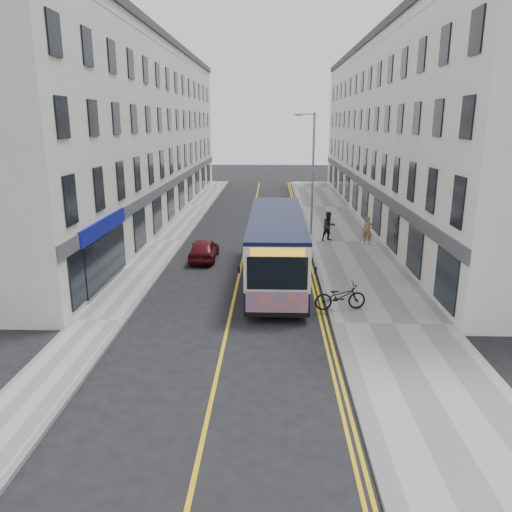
# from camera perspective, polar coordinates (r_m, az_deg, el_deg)

# --- Properties ---
(ground) EXTENTS (140.00, 140.00, 0.00)m
(ground) POSITION_cam_1_polar(r_m,az_deg,el_deg) (20.31, -2.89, -6.45)
(ground) COLOR black
(ground) RESTS_ON ground
(pavement_east) EXTENTS (4.50, 64.00, 0.12)m
(pavement_east) POSITION_cam_1_polar(r_m,az_deg,el_deg) (32.02, 10.13, 1.55)
(pavement_east) COLOR #959598
(pavement_east) RESTS_ON ground
(pavement_west) EXTENTS (2.00, 64.00, 0.12)m
(pavement_west) POSITION_cam_1_polar(r_m,az_deg,el_deg) (32.38, -9.99, 1.71)
(pavement_west) COLOR #959598
(pavement_west) RESTS_ON ground
(kerb_east) EXTENTS (0.18, 64.00, 0.13)m
(kerb_east) POSITION_cam_1_polar(r_m,az_deg,el_deg) (31.78, 6.11, 1.61)
(kerb_east) COLOR slate
(kerb_east) RESTS_ON ground
(kerb_west) EXTENTS (0.18, 64.00, 0.13)m
(kerb_west) POSITION_cam_1_polar(r_m,az_deg,el_deg) (32.19, -8.24, 1.71)
(kerb_west) COLOR slate
(kerb_west) RESTS_ON ground
(road_centre_line) EXTENTS (0.12, 64.00, 0.01)m
(road_centre_line) POSITION_cam_1_polar(r_m,az_deg,el_deg) (31.75, -1.11, 1.57)
(road_centre_line) COLOR gold
(road_centre_line) RESTS_ON ground
(road_dbl_yellow_inner) EXTENTS (0.10, 64.00, 0.01)m
(road_dbl_yellow_inner) POSITION_cam_1_polar(r_m,az_deg,el_deg) (31.76, 5.30, 1.51)
(road_dbl_yellow_inner) COLOR gold
(road_dbl_yellow_inner) RESTS_ON ground
(road_dbl_yellow_outer) EXTENTS (0.10, 64.00, 0.01)m
(road_dbl_yellow_outer) POSITION_cam_1_polar(r_m,az_deg,el_deg) (31.77, 5.66, 1.51)
(road_dbl_yellow_outer) COLOR gold
(road_dbl_yellow_outer) RESTS_ON ground
(terrace_east) EXTENTS (6.00, 46.00, 13.00)m
(terrace_east) POSITION_cam_1_polar(r_m,az_deg,el_deg) (41.02, 16.26, 13.24)
(terrace_east) COLOR white
(terrace_east) RESTS_ON ground
(terrace_west) EXTENTS (6.00, 46.00, 13.00)m
(terrace_west) POSITION_cam_1_polar(r_m,az_deg,el_deg) (41.22, -13.43, 13.43)
(terrace_west) COLOR silver
(terrace_west) RESTS_ON ground
(streetlamp) EXTENTS (1.32, 0.18, 8.00)m
(streetlamp) POSITION_cam_1_polar(r_m,az_deg,el_deg) (33.05, 6.38, 9.72)
(streetlamp) COLOR gray
(streetlamp) RESTS_ON ground
(city_bus) EXTENTS (2.58, 11.05, 3.21)m
(city_bus) POSITION_cam_1_polar(r_m,az_deg,el_deg) (23.80, 2.33, 1.26)
(city_bus) COLOR black
(city_bus) RESTS_ON ground
(bicycle) EXTENTS (2.18, 1.07, 1.10)m
(bicycle) POSITION_cam_1_polar(r_m,az_deg,el_deg) (20.36, 9.60, -4.58)
(bicycle) COLOR black
(bicycle) RESTS_ON pavement_east
(pedestrian_near) EXTENTS (0.71, 0.56, 1.72)m
(pedestrian_near) POSITION_cam_1_polar(r_m,az_deg,el_deg) (31.34, 12.65, 2.85)
(pedestrian_near) COLOR olive
(pedestrian_near) RESTS_ON pavement_east
(pedestrian_far) EXTENTS (1.11, 1.01, 1.86)m
(pedestrian_far) POSITION_cam_1_polar(r_m,az_deg,el_deg) (31.86, 8.33, 3.38)
(pedestrian_far) COLOR black
(pedestrian_far) RESTS_ON pavement_east
(car_white) EXTENTS (1.65, 4.53, 1.49)m
(car_white) POSITION_cam_1_polar(r_m,az_deg,el_deg) (39.72, 2.23, 5.42)
(car_white) COLOR silver
(car_white) RESTS_ON ground
(car_maroon) EXTENTS (1.46, 3.58, 1.22)m
(car_maroon) POSITION_cam_1_polar(r_m,az_deg,el_deg) (27.78, -5.98, 0.78)
(car_maroon) COLOR #500D14
(car_maroon) RESTS_ON ground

